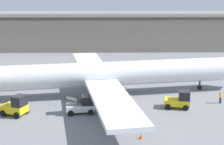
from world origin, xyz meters
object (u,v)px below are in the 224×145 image
(airplane, at_px, (105,75))
(pushback_tug, at_px, (16,106))
(baggage_tug, at_px, (179,100))
(ground_crew_worker, at_px, (221,97))
(safety_cone_near, at_px, (141,136))
(belt_loader_truck, at_px, (82,105))

(airplane, distance_m, pushback_tug, 13.55)
(pushback_tug, bearing_deg, baggage_tug, 28.93)
(ground_crew_worker, relative_size, safety_cone_near, 3.00)
(ground_crew_worker, height_order, belt_loader_truck, belt_loader_truck)
(airplane, xyz_separation_m, baggage_tug, (9.53, -5.65, -2.01))
(safety_cone_near, bearing_deg, pushback_tug, 154.23)
(baggage_tug, bearing_deg, pushback_tug, -161.55)
(belt_loader_truck, xyz_separation_m, safety_cone_near, (6.51, -7.68, -0.77))
(ground_crew_worker, height_order, safety_cone_near, ground_crew_worker)
(baggage_tug, bearing_deg, belt_loader_truck, -160.56)
(airplane, bearing_deg, pushback_tug, -153.40)
(airplane, distance_m, baggage_tug, 11.26)
(ground_crew_worker, xyz_separation_m, pushback_tug, (-26.25, -4.10, 0.28))
(airplane, xyz_separation_m, belt_loader_truck, (-2.83, -7.27, -2.02))
(ground_crew_worker, bearing_deg, belt_loader_truck, -147.94)
(belt_loader_truck, distance_m, pushback_tug, 7.99)
(airplane, bearing_deg, safety_cone_near, -85.98)
(airplane, bearing_deg, baggage_tug, -40.48)
(airplane, height_order, baggage_tug, airplane)
(airplane, relative_size, ground_crew_worker, 26.84)
(baggage_tug, distance_m, safety_cone_near, 11.01)
(ground_crew_worker, bearing_deg, airplane, -172.53)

